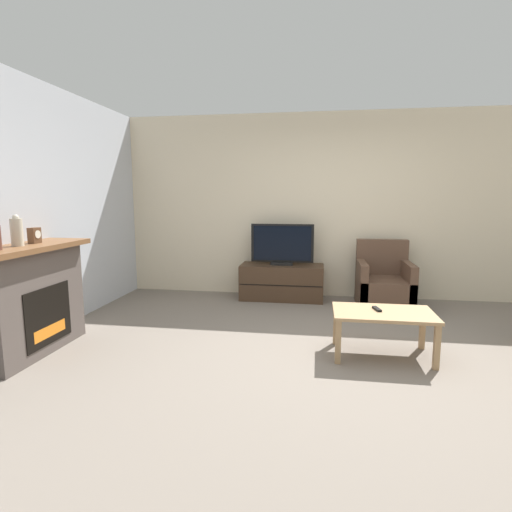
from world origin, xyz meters
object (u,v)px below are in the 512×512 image
(armchair, at_px, (383,286))
(remote, at_px, (377,309))
(tv_stand, at_px, (282,282))
(tv, at_px, (282,246))
(mantel_clock, at_px, (34,235))
(coffee_table, at_px, (383,318))
(mantel_vase_centre_left, at_px, (17,231))
(fireplace, at_px, (29,299))

(armchair, xyz_separation_m, remote, (-0.34, -1.74, 0.15))
(remote, bearing_deg, tv_stand, 105.12)
(tv, bearing_deg, tv_stand, 90.00)
(mantel_clock, height_order, tv_stand, mantel_clock)
(tv_stand, distance_m, coffee_table, 2.28)
(mantel_vase_centre_left, xyz_separation_m, tv_stand, (2.18, 2.50, -0.93))
(remote, bearing_deg, armchair, 65.23)
(fireplace, relative_size, armchair, 1.42)
(fireplace, relative_size, coffee_table, 1.38)
(mantel_vase_centre_left, distance_m, tv_stand, 3.45)
(mantel_vase_centre_left, relative_size, mantel_clock, 1.90)
(tv_stand, distance_m, tv, 0.53)
(armchair, bearing_deg, tv, 172.35)
(coffee_table, bearing_deg, mantel_clock, -174.70)
(mantel_vase_centre_left, bearing_deg, tv, 48.95)
(mantel_vase_centre_left, xyz_separation_m, mantel_clock, (0.00, 0.22, -0.06))
(mantel_clock, bearing_deg, tv, 46.31)
(tv, xyz_separation_m, coffee_table, (1.12, -1.97, -0.41))
(armchair, height_order, coffee_table, armchair)
(mantel_clock, bearing_deg, mantel_vase_centre_left, -90.20)
(fireplace, distance_m, mantel_vase_centre_left, 0.66)
(mantel_clock, distance_m, remote, 3.34)
(tv_stand, height_order, remote, tv_stand)
(mantel_vase_centre_left, bearing_deg, tv_stand, 48.98)
(fireplace, distance_m, remote, 3.30)
(armchair, height_order, remote, armchair)
(tv, height_order, remote, tv)
(fireplace, bearing_deg, tv, 47.63)
(fireplace, distance_m, armchair, 4.24)
(tv_stand, relative_size, coffee_table, 1.30)
(mantel_vase_centre_left, relative_size, armchair, 0.32)
(fireplace, height_order, coffee_table, fireplace)
(mantel_vase_centre_left, xyz_separation_m, remote, (3.25, 0.57, -0.74))
(tv_stand, xyz_separation_m, armchair, (1.41, -0.19, 0.04))
(fireplace, xyz_separation_m, remote, (3.27, 0.47, -0.09))
(fireplace, distance_m, tv, 3.27)
(mantel_clock, distance_m, coffee_table, 3.40)
(fireplace, height_order, tv_stand, fireplace)
(coffee_table, bearing_deg, remote, 143.31)
(tv_stand, distance_m, remote, 2.22)
(fireplace, bearing_deg, mantel_clock, 82.16)
(mantel_clock, bearing_deg, armchair, 30.24)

